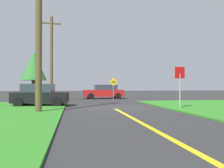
{
  "coord_description": "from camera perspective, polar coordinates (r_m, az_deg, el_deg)",
  "views": [
    {
      "loc": [
        -2.66,
        -16.28,
        1.46
      ],
      "look_at": [
        0.41,
        2.97,
        1.63
      ],
      "focal_mm": 39.08,
      "sensor_mm": 36.0,
      "label": 1
    }
  ],
  "objects": [
    {
      "name": "stop_sign",
      "position": [
        15.78,
        15.59,
        1.0
      ],
      "size": [
        0.71,
        0.21,
        2.67
      ],
      "rotation": [
        0.0,
        0.0,
        3.38
      ],
      "color": "#9EA0A8",
      "rests_on": "ground"
    },
    {
      "name": "utility_pole_near",
      "position": [
        14.12,
        -16.78,
        11.33
      ],
      "size": [
        1.79,
        0.5,
        8.53
      ],
      "color": "brown",
      "rests_on": "ground"
    },
    {
      "name": "parked_car_near_building",
      "position": [
        18.51,
        -16.46,
        -2.5
      ],
      "size": [
        4.04,
        2.43,
        1.62
      ],
      "rotation": [
        0.0,
        0.0,
        -0.09
      ],
      "color": "black",
      "rests_on": "ground"
    },
    {
      "name": "oak_tree_left",
      "position": [
        30.06,
        -17.85,
        3.9
      ],
      "size": [
        2.98,
        2.98,
        5.44
      ],
      "color": "brown",
      "rests_on": "ground"
    },
    {
      "name": "lane_stripe_center",
      "position": [
        8.82,
        8.77,
        -9.98
      ],
      "size": [
        0.2,
        14.0,
        0.01
      ],
      "primitive_type": "cube",
      "color": "yellow",
      "rests_on": "ground"
    },
    {
      "name": "utility_pole_mid",
      "position": [
        23.73,
        -13.99,
        5.98
      ],
      "size": [
        1.8,
        0.31,
        8.01
      ],
      "color": "brown",
      "rests_on": "ground"
    },
    {
      "name": "direction_sign",
      "position": [
        25.51,
        0.32,
        -0.51
      ],
      "size": [
        0.91,
        0.09,
        2.34
      ],
      "color": "slate",
      "rests_on": "ground"
    },
    {
      "name": "car_approaching_junction",
      "position": [
        28.46,
        -1.95,
        -1.81
      ],
      "size": [
        4.67,
        2.36,
        1.62
      ],
      "rotation": [
        0.0,
        0.0,
        3.19
      ],
      "color": "red",
      "rests_on": "ground"
    },
    {
      "name": "ground_plane",
      "position": [
        16.56,
        0.22,
        -5.55
      ],
      "size": [
        120.0,
        120.0,
        0.0
      ],
      "primitive_type": "plane",
      "color": "#303030"
    }
  ]
}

